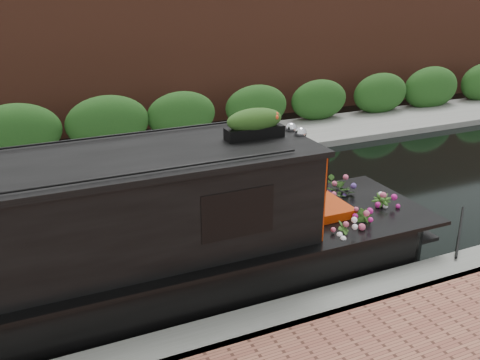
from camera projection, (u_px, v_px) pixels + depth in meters
name	position (u px, v px, depth m)	size (l,w,h in m)	color
ground	(161.00, 233.00, 9.43)	(80.00, 80.00, 0.00)	black
near_bank_coping	(238.00, 342.00, 6.63)	(40.00, 0.60, 0.50)	slate
far_bank_path	(111.00, 162.00, 13.00)	(40.00, 2.40, 0.34)	gray
far_hedge	(104.00, 151.00, 13.76)	(40.00, 1.10, 2.80)	#1F4818
far_brick_wall	(89.00, 131.00, 15.54)	(40.00, 1.00, 8.00)	brown
narrowboat	(7.00, 273.00, 6.60)	(11.78, 2.17, 2.78)	black
rope_fender	(405.00, 227.00, 9.29)	(0.34, 0.34, 0.37)	brown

